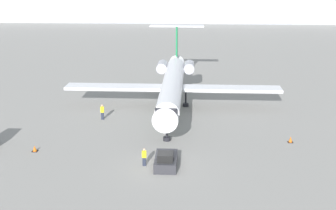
{
  "coord_description": "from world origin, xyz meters",
  "views": [
    {
      "loc": [
        2.67,
        -39.25,
        17.71
      ],
      "look_at": [
        0.0,
        9.45,
        3.23
      ],
      "focal_mm": 50.0,
      "sensor_mm": 36.0,
      "label": 1
    }
  ],
  "objects_px": {
    "traffic_cone_left": "(35,149)",
    "traffic_cone_right": "(290,140)",
    "worker_near_tug": "(144,157)",
    "airplane_main": "(173,83)",
    "worker_by_wing": "(102,112)",
    "pushback_tug": "(166,160)"
  },
  "relations": [
    {
      "from": "pushback_tug",
      "to": "traffic_cone_left",
      "type": "bearing_deg",
      "value": 167.86
    },
    {
      "from": "pushback_tug",
      "to": "worker_near_tug",
      "type": "distance_m",
      "value": 2.03
    },
    {
      "from": "worker_near_tug",
      "to": "traffic_cone_left",
      "type": "height_order",
      "value": "worker_near_tug"
    },
    {
      "from": "airplane_main",
      "to": "traffic_cone_left",
      "type": "bearing_deg",
      "value": -129.49
    },
    {
      "from": "traffic_cone_left",
      "to": "traffic_cone_right",
      "type": "height_order",
      "value": "traffic_cone_right"
    },
    {
      "from": "worker_by_wing",
      "to": "traffic_cone_left",
      "type": "relative_size",
      "value": 3.1
    },
    {
      "from": "worker_near_tug",
      "to": "worker_by_wing",
      "type": "bearing_deg",
      "value": 115.82
    },
    {
      "from": "worker_near_tug",
      "to": "worker_by_wing",
      "type": "xyz_separation_m",
      "value": [
        -6.43,
        13.3,
        0.11
      ]
    },
    {
      "from": "traffic_cone_left",
      "to": "worker_near_tug",
      "type": "bearing_deg",
      "value": -14.25
    },
    {
      "from": "airplane_main",
      "to": "worker_by_wing",
      "type": "height_order",
      "value": "airplane_main"
    },
    {
      "from": "airplane_main",
      "to": "pushback_tug",
      "type": "xyz_separation_m",
      "value": [
        0.24,
        -18.69,
        -2.67
      ]
    },
    {
      "from": "pushback_tug",
      "to": "traffic_cone_left",
      "type": "relative_size",
      "value": 6.7
    },
    {
      "from": "worker_near_tug",
      "to": "worker_by_wing",
      "type": "relative_size",
      "value": 0.91
    },
    {
      "from": "traffic_cone_left",
      "to": "traffic_cone_right",
      "type": "distance_m",
      "value": 26.26
    },
    {
      "from": "worker_near_tug",
      "to": "airplane_main",
      "type": "bearing_deg",
      "value": 84.6
    },
    {
      "from": "airplane_main",
      "to": "worker_near_tug",
      "type": "bearing_deg",
      "value": -95.4
    },
    {
      "from": "pushback_tug",
      "to": "worker_by_wing",
      "type": "bearing_deg",
      "value": 122.41
    },
    {
      "from": "pushback_tug",
      "to": "worker_near_tug",
      "type": "xyz_separation_m",
      "value": [
        -2.01,
        -0.01,
        0.31
      ]
    },
    {
      "from": "worker_by_wing",
      "to": "traffic_cone_right",
      "type": "height_order",
      "value": "worker_by_wing"
    },
    {
      "from": "pushback_tug",
      "to": "worker_near_tug",
      "type": "relative_size",
      "value": 2.38
    },
    {
      "from": "traffic_cone_left",
      "to": "airplane_main",
      "type": "bearing_deg",
      "value": 50.51
    },
    {
      "from": "airplane_main",
      "to": "traffic_cone_right",
      "type": "bearing_deg",
      "value": -42.67
    }
  ]
}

